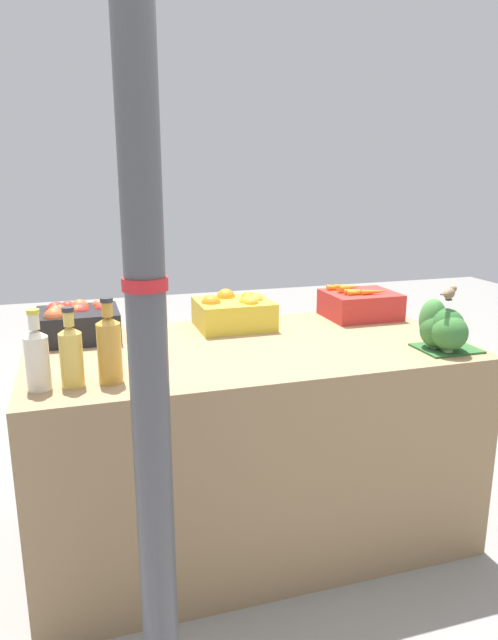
# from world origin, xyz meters

# --- Properties ---
(ground_plane) EXTENTS (10.00, 10.00, 0.00)m
(ground_plane) POSITION_xyz_m (0.00, 0.00, 0.00)
(ground_plane) COLOR gray
(market_table) EXTENTS (1.69, 0.88, 0.82)m
(market_table) POSITION_xyz_m (0.00, 0.00, 0.41)
(market_table) COLOR #937551
(market_table) RESTS_ON ground_plane
(support_pole) EXTENTS (0.11, 0.11, 2.22)m
(support_pole) POSITION_xyz_m (-0.48, -0.75, 1.11)
(support_pole) COLOR #4C4C51
(support_pole) RESTS_ON ground_plane
(apple_crate) EXTENTS (0.32, 0.27, 0.16)m
(apple_crate) POSITION_xyz_m (-0.64, 0.28, 0.89)
(apple_crate) COLOR black
(apple_crate) RESTS_ON market_table
(orange_crate) EXTENTS (0.32, 0.27, 0.16)m
(orange_crate) POSITION_xyz_m (0.02, 0.28, 0.89)
(orange_crate) COLOR gold
(orange_crate) RESTS_ON market_table
(carrot_crate) EXTENTS (0.32, 0.27, 0.15)m
(carrot_crate) POSITION_xyz_m (0.63, 0.28, 0.88)
(carrot_crate) COLOR red
(carrot_crate) RESTS_ON market_table
(broccoli_pile) EXTENTS (0.22, 0.21, 0.19)m
(broccoli_pile) POSITION_xyz_m (0.67, -0.29, 0.91)
(broccoli_pile) COLOR #2D602D
(broccoli_pile) RESTS_ON market_table
(juice_bottle_cloudy) EXTENTS (0.07, 0.07, 0.25)m
(juice_bottle_cloudy) POSITION_xyz_m (-0.76, -0.27, 0.92)
(juice_bottle_cloudy) COLOR beige
(juice_bottle_cloudy) RESTS_ON market_table
(juice_bottle_golden) EXTENTS (0.07, 0.07, 0.25)m
(juice_bottle_golden) POSITION_xyz_m (-0.66, -0.27, 0.92)
(juice_bottle_golden) COLOR gold
(juice_bottle_golden) RESTS_ON market_table
(juice_bottle_amber) EXTENTS (0.08, 0.08, 0.28)m
(juice_bottle_amber) POSITION_xyz_m (-0.54, -0.27, 0.93)
(juice_bottle_amber) COLOR gold
(juice_bottle_amber) RESTS_ON market_table
(sparrow_bird) EXTENTS (0.12, 0.09, 0.05)m
(sparrow_bird) POSITION_xyz_m (0.69, -0.28, 1.04)
(sparrow_bird) COLOR #4C3D2D
(sparrow_bird) RESTS_ON broccoli_pile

